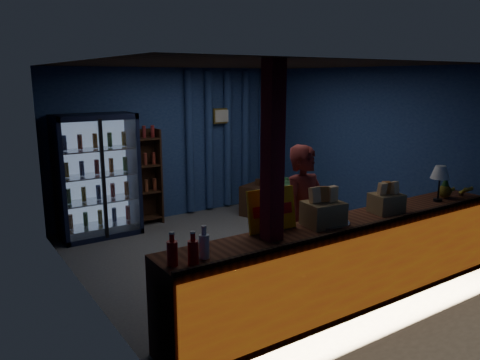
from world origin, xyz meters
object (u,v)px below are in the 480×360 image
at_px(shopkeeper, 304,220).
at_px(table_lamp, 440,174).
at_px(green_chair, 292,195).
at_px(pastry_tray, 327,221).

bearing_deg(shopkeeper, table_lamp, -27.16).
bearing_deg(green_chair, pastry_tray, 14.88).
relative_size(shopkeeper, green_chair, 2.70).
distance_m(green_chair, pastry_tray, 3.90).
height_order(green_chair, table_lamp, table_lamp).
distance_m(pastry_tray, table_lamp, 1.80).
xyz_separation_m(green_chair, pastry_tray, (-2.19, -3.16, 0.69)).
xyz_separation_m(shopkeeper, green_chair, (2.08, 2.69, -0.57)).
relative_size(green_chair, table_lamp, 1.43).
height_order(pastry_tray, table_lamp, table_lamp).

